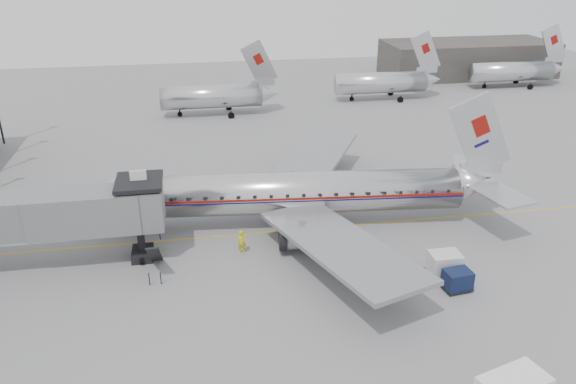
# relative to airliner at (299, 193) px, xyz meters

# --- Properties ---
(ground) EXTENTS (160.00, 160.00, 0.00)m
(ground) POSITION_rel_airliner_xyz_m (-3.71, -7.26, -2.88)
(ground) COLOR slate
(ground) RESTS_ON ground
(hangar) EXTENTS (30.00, 12.00, 6.00)m
(hangar) POSITION_rel_airliner_xyz_m (41.29, 52.74, 0.12)
(hangar) COLOR #373432
(hangar) RESTS_ON ground
(apron_line) EXTENTS (60.00, 0.15, 0.01)m
(apron_line) POSITION_rel_airliner_xyz_m (-0.71, -1.26, -2.87)
(apron_line) COLOR gold
(apron_line) RESTS_ON ground
(jet_bridge) EXTENTS (21.00, 6.20, 7.10)m
(jet_bridge) POSITION_rel_airliner_xyz_m (-20.38, -3.59, 1.30)
(jet_bridge) COLOR #5B5D60
(jet_bridge) RESTS_ON ground
(distant_aircraft_near) EXTENTS (16.39, 3.20, 10.26)m
(distant_aircraft_near) POSITION_rel_airliner_xyz_m (-5.51, 34.74, -0.14)
(distant_aircraft_near) COLOR silver
(distant_aircraft_near) RESTS_ON ground
(distant_aircraft_mid) EXTENTS (16.39, 3.20, 10.26)m
(distant_aircraft_mid) POSITION_rel_airliner_xyz_m (20.49, 38.74, -0.14)
(distant_aircraft_mid) COLOR silver
(distant_aircraft_mid) RESTS_ON ground
(distant_aircraft_far) EXTENTS (16.39, 3.20, 10.26)m
(distant_aircraft_far) POSITION_rel_airliner_xyz_m (44.49, 42.74, -0.14)
(distant_aircraft_far) COLOR silver
(distant_aircraft_far) RESTS_ON ground
(airliner) EXTENTS (36.13, 33.34, 11.43)m
(airliner) POSITION_rel_airliner_xyz_m (0.00, 0.00, 0.00)
(airliner) COLOR silver
(airliner) RESTS_ON ground
(baggage_cart_navy) EXTENTS (2.10, 1.69, 1.52)m
(baggage_cart_navy) POSITION_rel_airliner_xyz_m (8.97, -11.97, -2.07)
(baggage_cart_navy) COLOR #0D1636
(baggage_cart_navy) RESTS_ON ground
(baggage_cart_white) EXTENTS (2.34, 1.78, 1.83)m
(baggage_cart_white) POSITION_rel_airliner_xyz_m (8.86, -10.07, -1.90)
(baggage_cart_white) COLOR silver
(baggage_cart_white) RESTS_ON ground
(ramp_worker) EXTENTS (0.75, 0.53, 1.93)m
(ramp_worker) POSITION_rel_airliner_xyz_m (-5.36, -4.26, -1.91)
(ramp_worker) COLOR #BEC216
(ramp_worker) RESTS_ON ground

